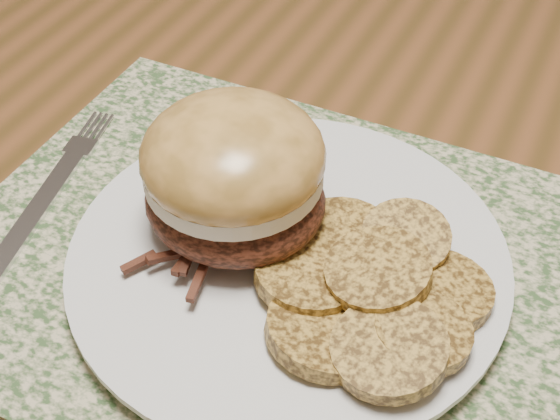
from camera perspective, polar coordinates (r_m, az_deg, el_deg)
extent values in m
cube|color=brown|center=(0.61, 18.94, 0.41)|extent=(1.50, 0.90, 0.04)
cylinder|color=brown|center=(1.34, -11.12, 7.92)|extent=(0.06, 0.06, 0.71)
cube|color=#344F28|center=(0.50, 1.22, -4.55)|extent=(0.45, 0.33, 0.00)
cylinder|color=silver|center=(0.49, 0.61, -3.71)|extent=(0.26, 0.26, 0.02)
ellipsoid|color=black|center=(0.49, -3.30, 0.88)|extent=(0.14, 0.14, 0.05)
cylinder|color=beige|center=(0.47, -3.41, 2.91)|extent=(0.14, 0.14, 0.01)
ellipsoid|color=#B6813B|center=(0.46, -3.47, 4.00)|extent=(0.14, 0.14, 0.06)
cylinder|color=#B68835|center=(0.49, 4.68, -1.97)|extent=(0.09, 0.09, 0.01)
cylinder|color=#B68835|center=(0.48, 9.19, -2.07)|extent=(0.08, 0.08, 0.02)
cylinder|color=#B68835|center=(0.47, 11.49, -5.70)|extent=(0.09, 0.09, 0.02)
cylinder|color=#B68835|center=(0.46, 2.05, -4.80)|extent=(0.08, 0.08, 0.02)
cylinder|color=#B68835|center=(0.45, 7.19, -4.43)|extent=(0.07, 0.07, 0.02)
cylinder|color=#B68835|center=(0.44, 10.39, -8.76)|extent=(0.08, 0.08, 0.02)
cylinder|color=#B68835|center=(0.44, 3.42, -8.80)|extent=(0.10, 0.10, 0.03)
cylinder|color=#B68835|center=(0.43, 7.99, -10.02)|extent=(0.07, 0.07, 0.02)
cube|color=silver|center=(0.56, -17.44, -0.15)|extent=(0.04, 0.13, 0.00)
cube|color=silver|center=(0.60, -14.38, 4.47)|extent=(0.02, 0.02, 0.00)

